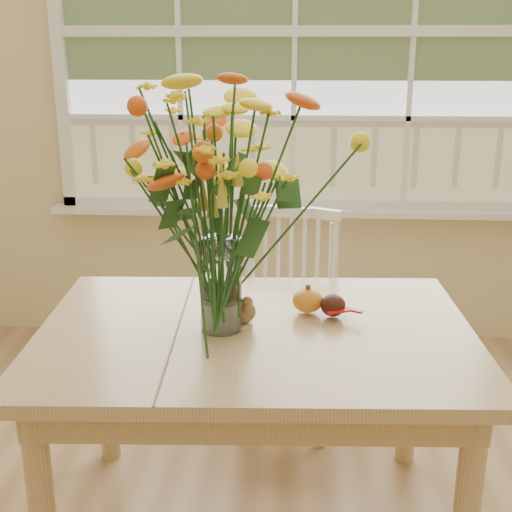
{
  "coord_description": "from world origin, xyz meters",
  "views": [
    {
      "loc": [
        0.01,
        -1.15,
        1.51
      ],
      "look_at": [
        -0.1,
        0.73,
        0.91
      ],
      "focal_mm": 48.0,
      "sensor_mm": 36.0,
      "label": 1
    }
  ],
  "objects": [
    {
      "name": "window",
      "position": [
        0.0,
        2.21,
        1.53
      ],
      "size": [
        2.42,
        0.12,
        1.74
      ],
      "color": "silver",
      "rests_on": "wall_back"
    },
    {
      "name": "windsor_chair",
      "position": [
        -0.01,
        1.42,
        0.48
      ],
      "size": [
        0.45,
        0.43,
        0.85
      ],
      "rotation": [
        0.0,
        0.0,
        -0.16
      ],
      "color": "white",
      "rests_on": "floor"
    },
    {
      "name": "wall_back",
      "position": [
        0.0,
        2.25,
        1.35
      ],
      "size": [
        4.0,
        0.02,
        2.7
      ],
      "primitive_type": "cube",
      "color": "beige",
      "rests_on": "floor"
    },
    {
      "name": "dining_table",
      "position": [
        -0.1,
        0.71,
        0.6
      ],
      "size": [
        1.32,
        0.97,
        0.69
      ],
      "rotation": [
        0.0,
        0.0,
        0.04
      ],
      "color": "tan",
      "rests_on": "floor"
    },
    {
      "name": "turkey_figurine",
      "position": [
        -0.14,
        0.73,
        0.74
      ],
      "size": [
        0.11,
        0.09,
        0.12
      ],
      "rotation": [
        0.0,
        0.0,
        -0.26
      ],
      "color": "#CCB78C",
      "rests_on": "dining_table"
    },
    {
      "name": "pumpkin",
      "position": [
        0.06,
        0.85,
        0.73
      ],
      "size": [
        0.1,
        0.1,
        0.08
      ],
      "primitive_type": "ellipsoid",
      "color": "orange",
      "rests_on": "dining_table"
    },
    {
      "name": "dark_gourd",
      "position": [
        0.13,
        0.82,
        0.72
      ],
      "size": [
        0.13,
        0.08,
        0.07
      ],
      "color": "#38160F",
      "rests_on": "dining_table"
    },
    {
      "name": "flower_vase",
      "position": [
        -0.2,
        0.71,
        1.1
      ],
      "size": [
        0.58,
        0.58,
        0.69
      ],
      "color": "white",
      "rests_on": "dining_table"
    }
  ]
}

